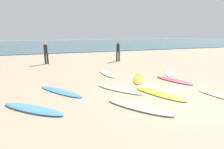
{
  "coord_description": "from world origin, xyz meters",
  "views": [
    {
      "loc": [
        -4.43,
        -5.14,
        2.47
      ],
      "look_at": [
        -1.47,
        3.25,
        0.3
      ],
      "focal_mm": 27.55,
      "sensor_mm": 36.0,
      "label": 1
    }
  ],
  "objects_px": {
    "surfboard_2": "(159,94)",
    "beachgoer_near": "(46,52)",
    "surfboard_1": "(170,72)",
    "surfboard_8": "(61,91)",
    "beachgoer_mid": "(118,50)",
    "surfboard_3": "(107,74)",
    "surfboard_4": "(139,107)",
    "surfboard_6": "(174,80)",
    "surfboard_0": "(33,109)",
    "surfboard_5": "(138,78)",
    "surfboard_9": "(119,89)"
  },
  "relations": [
    {
      "from": "surfboard_2",
      "to": "beachgoer_near",
      "type": "xyz_separation_m",
      "value": [
        -4.46,
        9.16,
        0.94
      ]
    },
    {
      "from": "surfboard_2",
      "to": "beachgoer_near",
      "type": "distance_m",
      "value": 10.23
    },
    {
      "from": "surfboard_1",
      "to": "surfboard_2",
      "type": "bearing_deg",
      "value": -92.84
    },
    {
      "from": "surfboard_8",
      "to": "beachgoer_mid",
      "type": "bearing_deg",
      "value": -164.38
    },
    {
      "from": "surfboard_2",
      "to": "surfboard_8",
      "type": "xyz_separation_m",
      "value": [
        -3.8,
        1.67,
        -0.0
      ]
    },
    {
      "from": "surfboard_3",
      "to": "surfboard_8",
      "type": "relative_size",
      "value": 0.83
    },
    {
      "from": "surfboard_4",
      "to": "surfboard_6",
      "type": "height_order",
      "value": "surfboard_4"
    },
    {
      "from": "surfboard_1",
      "to": "surfboard_6",
      "type": "height_order",
      "value": "surfboard_6"
    },
    {
      "from": "surfboard_1",
      "to": "surfboard_4",
      "type": "distance_m",
      "value": 6.03
    },
    {
      "from": "surfboard_3",
      "to": "beachgoer_near",
      "type": "bearing_deg",
      "value": -58.42
    },
    {
      "from": "surfboard_0",
      "to": "surfboard_6",
      "type": "bearing_deg",
      "value": 142.41
    },
    {
      "from": "surfboard_0",
      "to": "surfboard_3",
      "type": "distance_m",
      "value": 5.54
    },
    {
      "from": "surfboard_5",
      "to": "beachgoer_mid",
      "type": "relative_size",
      "value": 1.34
    },
    {
      "from": "surfboard_8",
      "to": "surfboard_9",
      "type": "bearing_deg",
      "value": 130.21
    },
    {
      "from": "surfboard_4",
      "to": "surfboard_8",
      "type": "xyz_separation_m",
      "value": [
        -2.39,
        2.55,
        -0.01
      ]
    },
    {
      "from": "surfboard_9",
      "to": "beachgoer_near",
      "type": "relative_size",
      "value": 1.32
    },
    {
      "from": "surfboard_0",
      "to": "surfboard_5",
      "type": "bearing_deg",
      "value": 155.14
    },
    {
      "from": "beachgoer_near",
      "to": "beachgoer_mid",
      "type": "distance_m",
      "value": 6.0
    },
    {
      "from": "surfboard_2",
      "to": "surfboard_5",
      "type": "relative_size",
      "value": 1.0
    },
    {
      "from": "surfboard_5",
      "to": "surfboard_6",
      "type": "height_order",
      "value": "surfboard_5"
    },
    {
      "from": "surfboard_0",
      "to": "beachgoer_mid",
      "type": "height_order",
      "value": "beachgoer_mid"
    },
    {
      "from": "surfboard_8",
      "to": "surfboard_9",
      "type": "xyz_separation_m",
      "value": [
        2.46,
        -0.57,
        0.0
      ]
    },
    {
      "from": "surfboard_0",
      "to": "beachgoer_near",
      "type": "height_order",
      "value": "beachgoer_near"
    },
    {
      "from": "surfboard_4",
      "to": "surfboard_3",
      "type": "bearing_deg",
      "value": -133.48
    },
    {
      "from": "surfboard_5",
      "to": "beachgoer_mid",
      "type": "distance_m",
      "value": 6.27
    },
    {
      "from": "surfboard_8",
      "to": "surfboard_5",
      "type": "bearing_deg",
      "value": 154.03
    },
    {
      "from": "surfboard_6",
      "to": "surfboard_9",
      "type": "relative_size",
      "value": 0.91
    },
    {
      "from": "surfboard_9",
      "to": "surfboard_1",
      "type": "bearing_deg",
      "value": 170.08
    },
    {
      "from": "surfboard_8",
      "to": "beachgoer_near",
      "type": "distance_m",
      "value": 7.57
    },
    {
      "from": "surfboard_0",
      "to": "surfboard_5",
      "type": "xyz_separation_m",
      "value": [
        5.09,
        2.3,
        0.0
      ]
    },
    {
      "from": "beachgoer_near",
      "to": "beachgoer_mid",
      "type": "bearing_deg",
      "value": -157.08
    },
    {
      "from": "surfboard_2",
      "to": "beachgoer_near",
      "type": "relative_size",
      "value": 1.31
    },
    {
      "from": "surfboard_2",
      "to": "surfboard_4",
      "type": "bearing_deg",
      "value": -172.51
    },
    {
      "from": "surfboard_1",
      "to": "surfboard_9",
      "type": "xyz_separation_m",
      "value": [
        -4.34,
        -2.13,
        0.0
      ]
    },
    {
      "from": "surfboard_5",
      "to": "surfboard_9",
      "type": "distance_m",
      "value": 2.15
    },
    {
      "from": "surfboard_0",
      "to": "surfboard_1",
      "type": "relative_size",
      "value": 0.96
    },
    {
      "from": "surfboard_1",
      "to": "beachgoer_near",
      "type": "height_order",
      "value": "beachgoer_near"
    },
    {
      "from": "surfboard_2",
      "to": "surfboard_4",
      "type": "height_order",
      "value": "surfboard_4"
    },
    {
      "from": "surfboard_3",
      "to": "surfboard_4",
      "type": "bearing_deg",
      "value": 80.58
    },
    {
      "from": "surfboard_4",
      "to": "surfboard_8",
      "type": "bearing_deg",
      "value": -84.57
    },
    {
      "from": "beachgoer_mid",
      "to": "surfboard_1",
      "type": "bearing_deg",
      "value": 134.15
    },
    {
      "from": "surfboard_5",
      "to": "surfboard_0",
      "type": "bearing_deg",
      "value": -125.27
    },
    {
      "from": "surfboard_5",
      "to": "beachgoer_mid",
      "type": "height_order",
      "value": "beachgoer_mid"
    },
    {
      "from": "surfboard_0",
      "to": "surfboard_3",
      "type": "xyz_separation_m",
      "value": [
        3.85,
        3.98,
        -0.0
      ]
    },
    {
      "from": "surfboard_1",
      "to": "surfboard_6",
      "type": "bearing_deg",
      "value": -82.04
    },
    {
      "from": "beachgoer_mid",
      "to": "surfboard_8",
      "type": "bearing_deg",
      "value": 80.8
    },
    {
      "from": "surfboard_3",
      "to": "surfboard_5",
      "type": "xyz_separation_m",
      "value": [
        1.24,
        -1.68,
        0.01
      ]
    },
    {
      "from": "surfboard_8",
      "to": "surfboard_3",
      "type": "bearing_deg",
      "value": -176.32
    },
    {
      "from": "surfboard_5",
      "to": "surfboard_6",
      "type": "distance_m",
      "value": 1.84
    },
    {
      "from": "beachgoer_mid",
      "to": "surfboard_2",
      "type": "bearing_deg",
      "value": 108.47
    }
  ]
}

